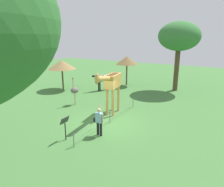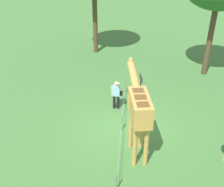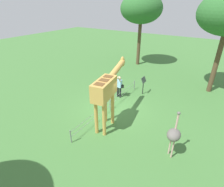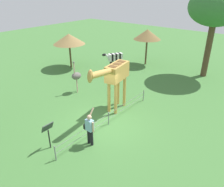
% 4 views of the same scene
% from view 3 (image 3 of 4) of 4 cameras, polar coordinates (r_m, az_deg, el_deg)
% --- Properties ---
extents(ground_plane, '(60.00, 60.00, 0.00)m').
position_cam_3_polar(ground_plane, '(11.26, 0.27, -5.53)').
color(ground_plane, '#427538').
extents(giraffe, '(3.69, 1.08, 3.32)m').
position_cam_3_polar(giraffe, '(8.94, -1.72, 1.49)').
color(giraffe, gold).
rests_on(giraffe, ground_plane).
extents(visitor, '(0.60, 0.58, 1.74)m').
position_cam_3_polar(visitor, '(12.42, 2.36, 2.57)').
color(visitor, black).
rests_on(visitor, ground_plane).
extents(ostrich, '(0.70, 0.56, 2.25)m').
position_cam_3_polar(ostrich, '(8.04, 19.29, -12.46)').
color(ostrich, '#CC9E93').
rests_on(ostrich, ground_plane).
extents(tree_northeast, '(4.05, 4.05, 6.97)m').
position_cam_3_polar(tree_northeast, '(19.05, 9.44, 25.34)').
color(tree_northeast, brown).
rests_on(tree_northeast, ground_plane).
extents(info_sign, '(0.56, 0.21, 1.32)m').
position_cam_3_polar(info_sign, '(13.04, 10.10, 3.62)').
color(info_sign, black).
rests_on(info_sign, ground_plane).
extents(wire_fence, '(7.05, 0.05, 0.75)m').
position_cam_3_polar(wire_fence, '(11.14, -0.62, -3.48)').
color(wire_fence, slate).
rests_on(wire_fence, ground_plane).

